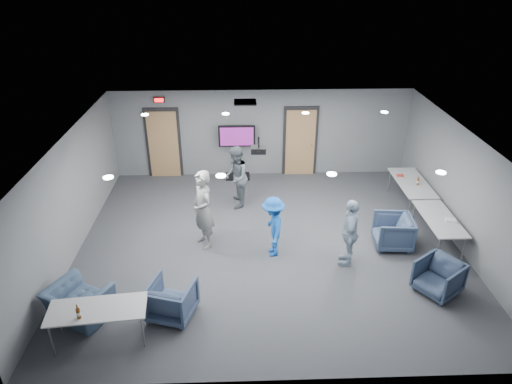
{
  "coord_description": "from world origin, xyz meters",
  "views": [
    {
      "loc": [
        -0.63,
        -9.19,
        6.19
      ],
      "look_at": [
        -0.29,
        0.4,
        1.2
      ],
      "focal_mm": 32.0,
      "sensor_mm": 36.0,
      "label": 1
    }
  ],
  "objects_px": {
    "bottle_front": "(78,313)",
    "bottle_right": "(418,182)",
    "chair_right_b": "(393,232)",
    "chair_front_a": "(172,299)",
    "person_a": "(203,210)",
    "person_b": "(236,177)",
    "person_d": "(273,227)",
    "person_c": "(350,232)",
    "chair_front_b": "(79,303)",
    "table_right_b": "(439,220)",
    "chair_right_c": "(438,277)",
    "tv_stand": "(237,149)",
    "projector": "(259,150)",
    "table_right_a": "(412,184)",
    "table_front_left": "(97,311)"
  },
  "relations": [
    {
      "from": "table_right_b",
      "to": "tv_stand",
      "type": "distance_m",
      "value": 6.16
    },
    {
      "from": "chair_right_c",
      "to": "person_c",
      "type": "bearing_deg",
      "value": -158.95
    },
    {
      "from": "person_b",
      "to": "chair_right_c",
      "type": "height_order",
      "value": "person_b"
    },
    {
      "from": "person_c",
      "to": "table_right_b",
      "type": "relative_size",
      "value": 0.91
    },
    {
      "from": "person_b",
      "to": "chair_front_b",
      "type": "distance_m",
      "value": 5.26
    },
    {
      "from": "table_right_b",
      "to": "bottle_right",
      "type": "relative_size",
      "value": 7.04
    },
    {
      "from": "chair_right_c",
      "to": "chair_front_a",
      "type": "distance_m",
      "value": 5.36
    },
    {
      "from": "person_a",
      "to": "chair_front_b",
      "type": "bearing_deg",
      "value": -71.86
    },
    {
      "from": "person_a",
      "to": "person_b",
      "type": "height_order",
      "value": "person_a"
    },
    {
      "from": "person_b",
      "to": "bottle_right",
      "type": "xyz_separation_m",
      "value": [
        4.88,
        -0.33,
        -0.05
      ]
    },
    {
      "from": "chair_front_b",
      "to": "bottle_front",
      "type": "distance_m",
      "value": 1.01
    },
    {
      "from": "table_front_left",
      "to": "tv_stand",
      "type": "relative_size",
      "value": 1.03
    },
    {
      "from": "person_a",
      "to": "chair_right_c",
      "type": "height_order",
      "value": "person_a"
    },
    {
      "from": "person_b",
      "to": "tv_stand",
      "type": "xyz_separation_m",
      "value": [
        0.04,
        1.82,
        0.09
      ]
    },
    {
      "from": "person_a",
      "to": "person_c",
      "type": "height_order",
      "value": "person_a"
    },
    {
      "from": "bottle_front",
      "to": "bottle_right",
      "type": "distance_m",
      "value": 8.91
    },
    {
      "from": "chair_front_b",
      "to": "bottle_right",
      "type": "xyz_separation_m",
      "value": [
        7.83,
        3.99,
        0.47
      ]
    },
    {
      "from": "table_front_left",
      "to": "tv_stand",
      "type": "distance_m",
      "value": 7.18
    },
    {
      "from": "person_a",
      "to": "bottle_front",
      "type": "relative_size",
      "value": 6.75
    },
    {
      "from": "bottle_front",
      "to": "projector",
      "type": "height_order",
      "value": "projector"
    },
    {
      "from": "table_right_a",
      "to": "bottle_right",
      "type": "bearing_deg",
      "value": -150.14
    },
    {
      "from": "chair_front_a",
      "to": "chair_front_b",
      "type": "relative_size",
      "value": 0.78
    },
    {
      "from": "bottle_right",
      "to": "chair_front_a",
      "type": "bearing_deg",
      "value": -146.79
    },
    {
      "from": "person_d",
      "to": "table_right_b",
      "type": "relative_size",
      "value": 0.84
    },
    {
      "from": "chair_right_b",
      "to": "table_right_b",
      "type": "distance_m",
      "value": 1.11
    },
    {
      "from": "person_d",
      "to": "table_right_b",
      "type": "bearing_deg",
      "value": 91.28
    },
    {
      "from": "person_c",
      "to": "chair_front_b",
      "type": "bearing_deg",
      "value": -60.36
    },
    {
      "from": "chair_front_b",
      "to": "table_right_b",
      "type": "distance_m",
      "value": 8.07
    },
    {
      "from": "person_b",
      "to": "tv_stand",
      "type": "distance_m",
      "value": 1.83
    },
    {
      "from": "table_right_b",
      "to": "chair_front_a",
      "type": "bearing_deg",
      "value": 110.43
    },
    {
      "from": "person_b",
      "to": "chair_front_a",
      "type": "bearing_deg",
      "value": -14.56
    },
    {
      "from": "person_d",
      "to": "table_front_left",
      "type": "relative_size",
      "value": 0.83
    },
    {
      "from": "person_d",
      "to": "person_c",
      "type": "bearing_deg",
      "value": 74.03
    },
    {
      "from": "person_b",
      "to": "table_right_b",
      "type": "relative_size",
      "value": 0.99
    },
    {
      "from": "table_right_b",
      "to": "bottle_right",
      "type": "bearing_deg",
      "value": -2.87
    },
    {
      "from": "chair_front_a",
      "to": "chair_right_c",
      "type": "bearing_deg",
      "value": -157.98
    },
    {
      "from": "chair_right_b",
      "to": "table_right_a",
      "type": "xyz_separation_m",
      "value": [
        1.07,
        1.93,
        0.3
      ]
    },
    {
      "from": "person_b",
      "to": "projector",
      "type": "distance_m",
      "value": 2.44
    },
    {
      "from": "projector",
      "to": "bottle_front",
      "type": "bearing_deg",
      "value": -130.56
    },
    {
      "from": "person_b",
      "to": "chair_right_c",
      "type": "distance_m",
      "value": 5.65
    },
    {
      "from": "table_right_b",
      "to": "projector",
      "type": "xyz_separation_m",
      "value": [
        -4.24,
        0.26,
        1.72
      ]
    },
    {
      "from": "chair_right_b",
      "to": "chair_front_a",
      "type": "height_order",
      "value": "chair_right_b"
    },
    {
      "from": "bottle_front",
      "to": "table_right_b",
      "type": "bearing_deg",
      "value": 22.44
    },
    {
      "from": "chair_front_b",
      "to": "projector",
      "type": "distance_m",
      "value": 4.77
    },
    {
      "from": "table_right_b",
      "to": "bottle_front",
      "type": "relative_size",
      "value": 6.14
    },
    {
      "from": "chair_right_c",
      "to": "bottle_front",
      "type": "height_order",
      "value": "bottle_front"
    },
    {
      "from": "chair_right_b",
      "to": "chair_front_a",
      "type": "xyz_separation_m",
      "value": [
        -4.92,
        -2.2,
        -0.01
      ]
    },
    {
      "from": "bottle_front",
      "to": "chair_front_b",
      "type": "bearing_deg",
      "value": 111.62
    },
    {
      "from": "chair_front_b",
      "to": "bottle_front",
      "type": "bearing_deg",
      "value": 139.91
    },
    {
      "from": "person_d",
      "to": "chair_right_c",
      "type": "height_order",
      "value": "person_d"
    }
  ]
}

